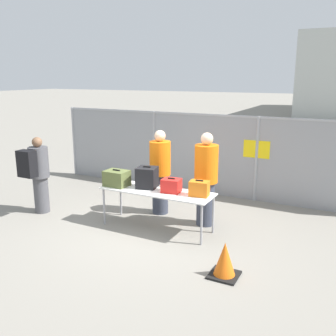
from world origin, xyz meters
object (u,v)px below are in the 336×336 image
at_px(inspection_table, 157,193).
at_px(utility_trailer, 313,167).
at_px(traveler_hooded, 37,172).
at_px(traffic_cone, 225,261).
at_px(security_worker_near, 160,171).
at_px(suitcase_black, 147,177).
at_px(suitcase_red, 171,185).
at_px(suitcase_orange, 199,188).
at_px(suitcase_olive, 117,178).
at_px(security_worker_far, 206,178).

height_order(inspection_table, utility_trailer, same).
xyz_separation_m(inspection_table, traveler_hooded, (-2.63, -0.38, 0.19)).
height_order(traveler_hooded, traffic_cone, traveler_hooded).
distance_m(traveler_hooded, security_worker_near, 2.56).
height_order(suitcase_black, suitcase_red, suitcase_black).
height_order(inspection_table, traffic_cone, inspection_table).
xyz_separation_m(inspection_table, security_worker_near, (-0.35, 0.77, 0.21)).
xyz_separation_m(utility_trailer, traffic_cone, (-0.55, -5.79, -0.20)).
bearing_deg(traveler_hooded, suitcase_orange, 1.00).
relative_size(suitcase_red, security_worker_near, 0.20).
distance_m(traveler_hooded, traffic_cone, 4.45).
height_order(suitcase_olive, suitcase_orange, suitcase_olive).
distance_m(suitcase_black, security_worker_far, 1.13).
bearing_deg(traffic_cone, traveler_hooded, 170.61).
height_order(suitcase_olive, security_worker_near, security_worker_near).
distance_m(suitcase_black, suitcase_red, 0.55).
distance_m(suitcase_olive, suitcase_orange, 1.67).
height_order(traveler_hooded, security_worker_near, security_worker_near).
bearing_deg(suitcase_black, utility_trailer, 61.33).
bearing_deg(utility_trailer, security_worker_far, -110.50).
bearing_deg(suitcase_red, traveler_hooded, -171.88).
bearing_deg(security_worker_far, utility_trailer, -82.23).
relative_size(traveler_hooded, traffic_cone, 3.09).
bearing_deg(suitcase_olive, suitcase_orange, 4.91).
bearing_deg(utility_trailer, inspection_table, -115.77).
height_order(suitcase_black, security_worker_far, security_worker_far).
bearing_deg(suitcase_orange, suitcase_black, 178.75).
bearing_deg(suitcase_black, suitcase_olive, -164.03).
relative_size(inspection_table, suitcase_red, 5.98).
xyz_separation_m(suitcase_olive, suitcase_orange, (1.67, 0.14, -0.02)).
bearing_deg(suitcase_red, utility_trailer, 66.97).
bearing_deg(suitcase_olive, suitcase_black, 15.97).
relative_size(suitcase_olive, security_worker_near, 0.26).
distance_m(security_worker_near, traffic_cone, 2.86).
xyz_separation_m(security_worker_far, traffic_cone, (0.97, -1.71, -0.70)).
relative_size(suitcase_orange, security_worker_far, 0.20).
height_order(suitcase_red, security_worker_far, security_worker_far).
bearing_deg(suitcase_orange, traveler_hooded, -172.77).
bearing_deg(traffic_cone, security_worker_near, 137.67).
relative_size(inspection_table, security_worker_near, 1.22).
xyz_separation_m(inspection_table, suitcase_red, (0.28, 0.03, 0.18)).
xyz_separation_m(suitcase_black, traffic_cone, (1.97, -1.18, -0.72)).
relative_size(suitcase_black, suitcase_red, 1.19).
distance_m(suitcase_red, suitcase_orange, 0.54).
relative_size(security_worker_far, traffic_cone, 3.47).
height_order(traveler_hooded, utility_trailer, traveler_hooded).
bearing_deg(security_worker_near, traffic_cone, 126.18).
xyz_separation_m(suitcase_black, suitcase_red, (0.54, -0.05, -0.07)).
xyz_separation_m(suitcase_black, security_worker_near, (-0.09, 0.70, -0.04)).
relative_size(inspection_table, security_worker_far, 1.19).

